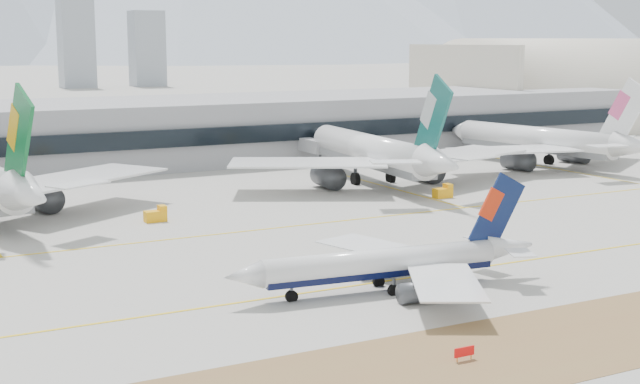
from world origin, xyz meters
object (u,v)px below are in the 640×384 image
taxiing_airliner (391,263)px  terminal (143,132)px  widebody_china_air (543,142)px  widebody_cathay (376,154)px  hangar (565,126)px

taxiing_airliner → terminal: terminal is taller
widebody_china_air → terminal: widebody_china_air is taller
widebody_cathay → hangar: 143.23m
widebody_cathay → terminal: bearing=36.1°
widebody_cathay → hangar: hangar is taller
terminal → hangar: size_ratio=3.08×
widebody_cathay → terminal: 63.81m
taxiing_airliner → hangar: 216.18m
widebody_cathay → terminal: (-32.68, 54.80, 1.16)m
taxiing_airliner → widebody_china_air: widebody_china_air is taller
taxiing_airliner → hangar: (161.55, 143.61, -3.14)m
taxiing_airliner → widebody_china_air: (88.62, 73.11, 2.53)m
taxiing_airliner → hangar: size_ratio=0.44×
taxiing_airliner → widebody_china_air: bearing=-134.2°
widebody_china_air → widebody_cathay: bearing=85.3°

